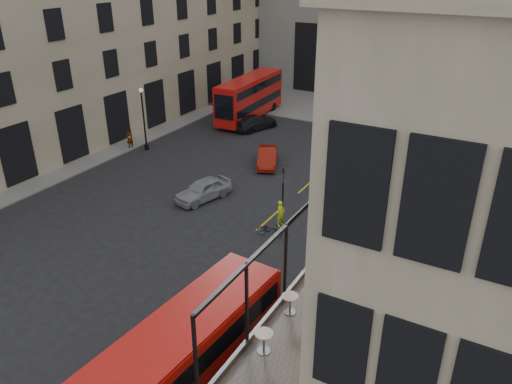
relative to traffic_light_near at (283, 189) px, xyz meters
The scene contains 31 objects.
ground 12.28m from the traffic_light_near, 85.24° to the right, with size 140.00×140.00×0.00m, color black.
host_building_main 17.11m from the traffic_light_near, 47.61° to the right, with size 7.26×11.40×15.10m.
host_frontage 14.15m from the traffic_light_near, 57.99° to the right, with size 3.00×11.00×4.50m, color beige.
cafe_floor 14.31m from the traffic_light_near, 57.99° to the right, with size 3.00×10.00×0.10m, color slate.
building_left 28.61m from the traffic_light_near, 162.87° to the left, with size 14.60×50.60×22.00m.
gateway 36.87m from the traffic_light_near, 96.34° to the left, with size 35.00×10.60×18.00m.
pavement_far 26.58m from the traffic_light_near, 100.89° to the left, with size 40.00×12.00×0.12m, color slate.
pavement_left 21.13m from the traffic_light_near, behind, with size 8.00×48.00×0.12m, color slate.
traffic_light_near is the anchor object (origin of this frame).
traffic_light_far 21.26m from the traffic_light_near, 131.19° to the left, with size 0.16×0.20×3.80m.
street_lamp_a 17.09m from the traffic_light_near, 159.44° to the left, with size 0.36×0.36×5.33m.
street_lamp_b 22.56m from the traffic_light_near, 102.80° to the left, with size 0.36×0.36×5.33m.
bus_near 15.38m from the traffic_light_near, 77.60° to the right, with size 3.05×10.57×4.17m.
bus_far 22.25m from the traffic_light_near, 125.18° to the left, with size 2.95×10.57×4.17m.
car_a 6.51m from the traffic_light_near, behind, with size 1.69×4.19×1.43m, color #919398.
car_b 9.80m from the traffic_light_near, 123.69° to the left, with size 1.44×4.14×1.36m, color maroon.
car_c 18.78m from the traffic_light_near, 124.63° to the left, with size 1.92×4.73×1.37m, color black.
bicycle 2.60m from the traffic_light_near, 90.34° to the right, with size 0.54×1.56×0.82m, color gray.
cyclist 1.60m from the traffic_light_near, 97.18° to the right, with size 0.61×0.40×1.66m, color #D8F019.
pedestrian_a 27.91m from the traffic_light_near, 122.49° to the left, with size 0.78×0.61×1.60m, color gray.
pedestrian_b 26.94m from the traffic_light_near, 106.66° to the left, with size 1.12×0.64×1.73m, color gray.
pedestrian_c 24.25m from the traffic_light_near, 89.77° to the left, with size 1.05×0.44×1.79m, color gray.
pedestrian_d 20.35m from the traffic_light_near, 83.60° to the left, with size 0.88×0.57×1.80m, color gray.
pedestrian_e 18.27m from the traffic_light_near, 162.46° to the left, with size 0.67×0.44×1.83m, color gray.
cafe_table_near 16.14m from the traffic_light_near, 65.63° to the right, with size 0.55×0.55×0.69m.
cafe_table_mid 14.36m from the traffic_light_near, 62.72° to the right, with size 0.54×0.54×0.67m.
cafe_table_far 11.57m from the traffic_light_near, 55.47° to the right, with size 0.63×0.63×0.79m.
cafe_chair_a 16.90m from the traffic_light_near, 59.96° to the right, with size 0.41×0.41×0.79m.
cafe_chair_b 15.95m from the traffic_light_near, 57.19° to the right, with size 0.43×0.43×0.76m.
cafe_chair_c 14.14m from the traffic_light_near, 53.18° to the right, with size 0.55×0.55×0.97m.
cafe_chair_d 12.22m from the traffic_light_near, 45.87° to the right, with size 0.40×0.40×0.76m.
Camera 1 is at (10.88, -12.39, 15.16)m, focal length 35.00 mm.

